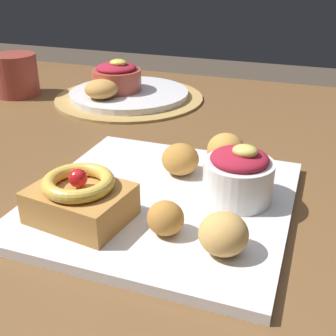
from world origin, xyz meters
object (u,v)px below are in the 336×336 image
object	(u,v)px
fritter_front	(223,234)
fritter_back	(165,218)
berry_ramekin	(238,175)
cake_slice	(80,198)
front_plate	(162,201)
fritter_extra	(180,159)
coffee_mug	(16,75)
back_ramekin	(117,77)
fritter_middle	(226,150)
back_pastry	(101,89)
back_plate	(129,94)

from	to	relation	value
fritter_front	fritter_back	xyz separation A→B (m)	(-0.06, 0.01, -0.00)
fritter_front	berry_ramekin	bearing A→B (deg)	94.38
cake_slice	fritter_front	size ratio (longest dim) A/B	2.33
front_plate	fritter_extra	distance (m)	0.07
fritter_back	coffee_mug	xyz separation A→B (m)	(-0.48, 0.39, 0.01)
front_plate	back_ramekin	distance (m)	0.44
berry_ramekin	fritter_middle	size ratio (longest dim) A/B	1.60
cake_slice	back_pastry	xyz separation A→B (m)	(-0.18, 0.38, -0.00)
fritter_middle	coffee_mug	bearing A→B (deg)	156.97
front_plate	coffee_mug	bearing A→B (deg)	144.48
cake_slice	coffee_mug	bearing A→B (deg)	134.17
berry_ramekin	back_pastry	world-z (taller)	berry_ramekin
fritter_front	back_plate	xyz separation A→B (m)	(-0.31, 0.45, -0.02)
front_plate	cake_slice	xyz separation A→B (m)	(-0.07, -0.07, 0.03)
back_pastry	front_plate	bearing A→B (deg)	-51.93
fritter_middle	back_pastry	bearing A→B (deg)	145.45
fritter_middle	fritter_extra	distance (m)	0.07
fritter_back	fritter_front	bearing A→B (deg)	-9.55
front_plate	fritter_back	xyz separation A→B (m)	(0.03, -0.07, 0.02)
fritter_back	back_plate	bearing A→B (deg)	118.76
berry_ramekin	coffee_mug	distance (m)	0.61
back_plate	fritter_back	bearing A→B (deg)	-61.24
front_plate	fritter_front	xyz separation A→B (m)	(0.09, -0.08, 0.03)
coffee_mug	cake_slice	bearing A→B (deg)	-45.83
cake_slice	fritter_back	bearing A→B (deg)	2.50
back_plate	cake_slice	bearing A→B (deg)	-71.69
front_plate	fritter_extra	bearing A→B (deg)	89.18
front_plate	back_plate	distance (m)	0.43
back_ramekin	back_pastry	xyz separation A→B (m)	(-0.00, -0.06, -0.01)
back_plate	coffee_mug	bearing A→B (deg)	-166.98
berry_ramekin	back_plate	distance (m)	0.46
fritter_extra	back_plate	bearing A→B (deg)	124.70
back_plate	back_ramekin	distance (m)	0.04
fritter_middle	back_plate	xyz separation A→B (m)	(-0.26, 0.27, -0.02)
berry_ramekin	fritter_extra	world-z (taller)	berry_ramekin
front_plate	back_plate	size ratio (longest dim) A/B	1.22
front_plate	fritter_middle	xyz separation A→B (m)	(0.05, 0.11, 0.03)
fritter_middle	fritter_back	bearing A→B (deg)	-96.86
fritter_extra	berry_ramekin	bearing A→B (deg)	-25.59
berry_ramekin	fritter_middle	bearing A→B (deg)	111.46
fritter_front	back_pastry	size ratio (longest dim) A/B	0.74
back_plate	back_pastry	distance (m)	0.07
berry_ramekin	back_ramekin	size ratio (longest dim) A/B	0.81
berry_ramekin	fritter_front	xyz separation A→B (m)	(0.01, -0.10, -0.01)
front_plate	back_ramekin	xyz separation A→B (m)	(-0.24, 0.37, 0.04)
cake_slice	fritter_middle	size ratio (longest dim) A/B	2.20
fritter_middle	back_plate	size ratio (longest dim) A/B	0.21
cake_slice	berry_ramekin	xyz separation A→B (m)	(0.15, 0.10, 0.01)
fritter_extra	coffee_mug	bearing A→B (deg)	150.32
fritter_front	fritter_back	distance (m)	0.06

